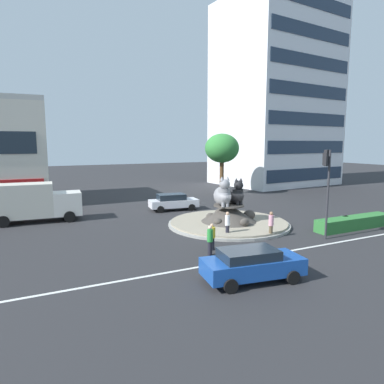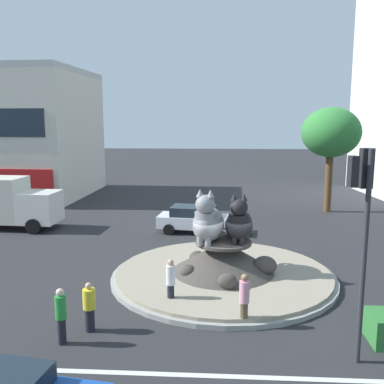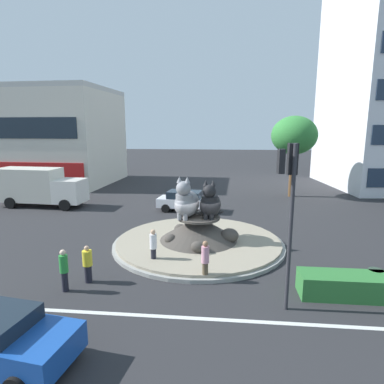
% 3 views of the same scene
% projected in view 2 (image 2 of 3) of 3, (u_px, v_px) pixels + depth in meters
% --- Properties ---
extents(ground_plane, '(160.00, 160.00, 0.00)m').
position_uv_depth(ground_plane, '(223.00, 278.00, 18.32)').
color(ground_plane, '#28282B').
extents(lane_centreline, '(112.00, 0.20, 0.01)m').
position_uv_depth(lane_centreline, '(226.00, 376.00, 11.33)').
color(lane_centreline, silver).
rests_on(lane_centreline, ground).
extents(roundabout_island, '(9.35, 9.35, 1.62)m').
position_uv_depth(roundabout_island, '(223.00, 265.00, 18.23)').
color(roundabout_island, gray).
rests_on(roundabout_island, ground).
extents(cat_statue_grey, '(1.77, 2.24, 2.26)m').
position_uv_depth(cat_statue_grey, '(208.00, 222.00, 17.80)').
color(cat_statue_grey, gray).
rests_on(cat_statue_grey, roundabout_island).
extents(cat_statue_black, '(1.41, 2.07, 2.07)m').
position_uv_depth(cat_statue_black, '(239.00, 223.00, 17.89)').
color(cat_statue_black, black).
rests_on(cat_statue_black, roundabout_island).
extents(traffic_light_mast, '(0.71, 0.60, 5.88)m').
position_uv_depth(traffic_light_mast, '(363.00, 210.00, 11.38)').
color(traffic_light_mast, '#2D2D33').
rests_on(traffic_light_mast, ground).
extents(broadleaf_tree_behind_island, '(4.11, 4.11, 7.43)m').
position_uv_depth(broadleaf_tree_behind_island, '(331.00, 133.00, 30.49)').
color(broadleaf_tree_behind_island, brown).
rests_on(broadleaf_tree_behind_island, ground).
extents(pedestrian_yellow_shirt, '(0.40, 0.40, 1.60)m').
position_uv_depth(pedestrian_yellow_shirt, '(89.00, 306.00, 13.63)').
color(pedestrian_yellow_shirt, black).
rests_on(pedestrian_yellow_shirt, ground).
extents(pedestrian_pink_shirt, '(0.33, 0.33, 1.77)m').
position_uv_depth(pedestrian_pink_shirt, '(244.00, 299.00, 13.90)').
color(pedestrian_pink_shirt, brown).
rests_on(pedestrian_pink_shirt, ground).
extents(pedestrian_white_shirt, '(0.33, 0.33, 1.73)m').
position_uv_depth(pedestrian_white_shirt, '(171.00, 281.00, 15.46)').
color(pedestrian_white_shirt, black).
rests_on(pedestrian_white_shirt, ground).
extents(pedestrian_green_shirt, '(0.33, 0.33, 1.73)m').
position_uv_depth(pedestrian_green_shirt, '(61.00, 315.00, 12.83)').
color(pedestrian_green_shirt, black).
rests_on(pedestrian_green_shirt, ground).
extents(hatchback_near_shophouse, '(4.74, 2.44, 1.55)m').
position_uv_depth(hatchback_near_shophouse, '(196.00, 219.00, 25.58)').
color(hatchback_near_shophouse, silver).
rests_on(hatchback_near_shophouse, ground).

